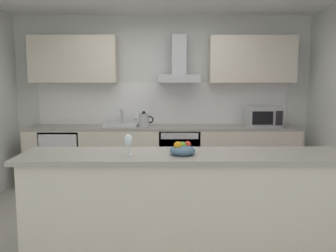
{
  "coord_description": "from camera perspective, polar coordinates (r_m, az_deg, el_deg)",
  "views": [
    {
      "loc": [
        0.03,
        -3.72,
        1.57
      ],
      "look_at": [
        0.07,
        0.42,
        1.05
      ],
      "focal_mm": 37.54,
      "sensor_mm": 36.0,
      "label": 1
    }
  ],
  "objects": [
    {
      "name": "backsplash_tile",
      "position": [
        5.61,
        -0.81,
        3.69
      ],
      "size": [
        3.94,
        0.02,
        0.66
      ],
      "primitive_type": "cube",
      "color": "white"
    },
    {
      "name": "counter_back",
      "position": [
        5.41,
        -0.81,
        -4.78
      ],
      "size": [
        4.08,
        0.6,
        0.9
      ],
      "color": "beige",
      "rests_on": "ground"
    },
    {
      "name": "microwave",
      "position": [
        5.47,
        15.21,
        1.46
      ],
      "size": [
        0.5,
        0.38,
        0.3
      ],
      "color": "#B7BABC",
      "rests_on": "counter_back"
    },
    {
      "name": "upper_cabinets",
      "position": [
        5.45,
        -0.83,
        10.74
      ],
      "size": [
        4.03,
        0.32,
        0.7
      ],
      "color": "beige"
    },
    {
      "name": "kettle",
      "position": [
        5.27,
        -3.92,
        1.0
      ],
      "size": [
        0.29,
        0.15,
        0.24
      ],
      "color": "#B7BABC",
      "rests_on": "counter_back"
    },
    {
      "name": "ground",
      "position": [
        4.05,
        -0.9,
        -15.84
      ],
      "size": [
        5.64,
        4.78,
        0.02
      ],
      "primitive_type": "cube",
      "color": "gray"
    },
    {
      "name": "wall_back",
      "position": [
        5.68,
        -0.81,
        4.44
      ],
      "size": [
        5.64,
        0.12,
        2.6
      ],
      "primitive_type": "cube",
      "color": "silver",
      "rests_on": "ground"
    },
    {
      "name": "sink",
      "position": [
        5.36,
        -7.64,
        0.22
      ],
      "size": [
        0.5,
        0.4,
        0.26
      ],
      "color": "silver",
      "rests_on": "counter_back"
    },
    {
      "name": "refrigerator",
      "position": [
        5.61,
        -16.55,
        -4.93
      ],
      "size": [
        0.58,
        0.6,
        0.85
      ],
      "color": "white",
      "rests_on": "ground"
    },
    {
      "name": "fruit_bowl",
      "position": [
        3.0,
        2.35,
        -3.86
      ],
      "size": [
        0.22,
        0.22,
        0.13
      ],
      "color": "slate",
      "rests_on": "counter_island"
    },
    {
      "name": "range_hood",
      "position": [
        5.41,
        1.78,
        9.46
      ],
      "size": [
        0.62,
        0.45,
        0.72
      ],
      "color": "#B7BABC"
    },
    {
      "name": "counter_island",
      "position": [
        3.19,
        3.01,
        -12.79
      ],
      "size": [
        2.88,
        0.64,
        0.96
      ],
      "color": "beige",
      "rests_on": "ground"
    },
    {
      "name": "wine_glass",
      "position": [
        2.98,
        -6.46,
        -2.43
      ],
      "size": [
        0.08,
        0.08,
        0.18
      ],
      "color": "silver",
      "rests_on": "counter_island"
    },
    {
      "name": "oven",
      "position": [
        5.39,
        1.78,
        -4.73
      ],
      "size": [
        0.6,
        0.62,
        0.8
      ],
      "color": "slate",
      "rests_on": "ground"
    }
  ]
}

